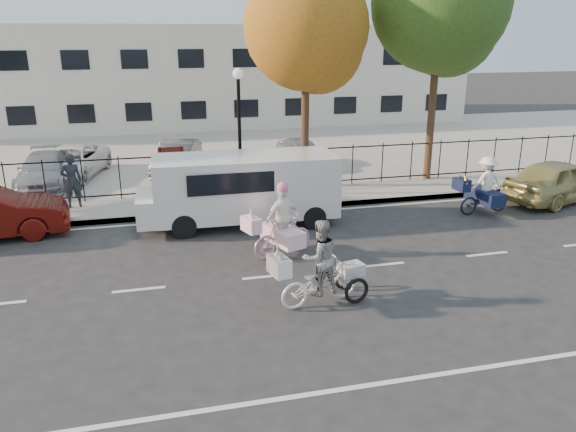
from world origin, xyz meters
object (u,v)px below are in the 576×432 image
object	(u,v)px
lot_car_b	(71,162)
lot_car_d	(301,152)
pedestrian	(72,181)
lot_car_c	(177,157)
lot_car_a	(44,171)
white_van	(242,187)
gold_sedan	(559,180)
zebra_trike	(320,272)
bull_bike	(484,191)
unicorn_bike	(282,229)
lamppost	(239,110)

from	to	relation	value
lot_car_b	lot_car_d	bearing A→B (deg)	13.51
pedestrian	lot_car_c	distance (m)	5.30
lot_car_a	white_van	bearing A→B (deg)	-40.69
lot_car_d	lot_car_a	bearing A→B (deg)	179.52
white_van	gold_sedan	size ratio (longest dim) A/B	1.38
zebra_trike	pedestrian	world-z (taller)	pedestrian
bull_bike	gold_sedan	xyz separation A→B (m)	(3.29, 0.60, -0.01)
lot_car_c	lot_car_d	size ratio (longest dim) A/B	1.14
unicorn_bike	gold_sedan	bearing A→B (deg)	-95.88
unicorn_bike	lot_car_b	distance (m)	11.43
zebra_trike	unicorn_bike	bearing A→B (deg)	-8.57
lot_car_b	unicorn_bike	bearing A→B (deg)	-42.05
lot_car_a	lot_car_b	distance (m)	1.50
unicorn_bike	lot_car_d	world-z (taller)	unicorn_bike
zebra_trike	white_van	distance (m)	5.72
zebra_trike	lot_car_c	bearing A→B (deg)	-1.26
zebra_trike	lot_car_d	bearing A→B (deg)	-25.48
bull_bike	lot_car_b	world-z (taller)	bull_bike
bull_bike	lot_car_b	xyz separation A→B (m)	(-13.43, 7.61, 0.00)
zebra_trike	gold_sedan	xyz separation A→B (m)	(10.30, 5.42, 0.00)
bull_bike	gold_sedan	size ratio (longest dim) A/B	0.47
lot_car_c	lot_car_a	bearing A→B (deg)	-153.84
lot_car_a	pedestrian	bearing A→B (deg)	-66.34
white_van	lot_car_c	world-z (taller)	white_van
zebra_trike	lot_car_b	xyz separation A→B (m)	(-6.42, 12.42, 0.01)
gold_sedan	lot_car_d	size ratio (longest dim) A/B	1.27
lamppost	pedestrian	xyz separation A→B (m)	(-5.57, -0.22, -2.07)
zebra_trike	lot_car_a	bearing A→B (deg)	20.80
lamppost	lot_car_b	bearing A→B (deg)	146.66
lot_car_d	pedestrian	bearing A→B (deg)	-161.94
zebra_trike	gold_sedan	distance (m)	11.64
lot_car_d	lot_car_b	bearing A→B (deg)	172.28
unicorn_bike	gold_sedan	world-z (taller)	unicorn_bike
lot_car_b	lot_car_d	xyz separation A→B (m)	(9.32, -0.22, -0.02)
lamppost	white_van	xyz separation A→B (m)	(-0.40, -2.76, -1.94)
lot_car_b	lot_car_a	bearing A→B (deg)	-107.50
pedestrian	lot_car_b	size ratio (longest dim) A/B	0.41
gold_sedan	lot_car_b	xyz separation A→B (m)	(-16.72, 7.00, 0.01)
gold_sedan	lot_car_d	xyz separation A→B (m)	(-7.40, 6.79, -0.01)
lamppost	lot_car_b	distance (m)	7.66
bull_bike	lot_car_c	xyz separation A→B (m)	(-9.33, 7.29, 0.04)
lot_car_b	lamppost	bearing A→B (deg)	-18.51
white_van	lot_car_b	distance (m)	8.84
lamppost	lot_car_d	bearing A→B (deg)	49.49
gold_sedan	lot_car_b	size ratio (longest dim) A/B	1.00
unicorn_bike	lamppost	bearing A→B (deg)	-18.02
unicorn_bike	lot_car_b	bearing A→B (deg)	13.43
lot_car_a	lot_car_b	size ratio (longest dim) A/B	0.96
lamppost	lot_car_b	world-z (taller)	lamppost
lot_car_d	bull_bike	bearing A→B (deg)	-67.30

